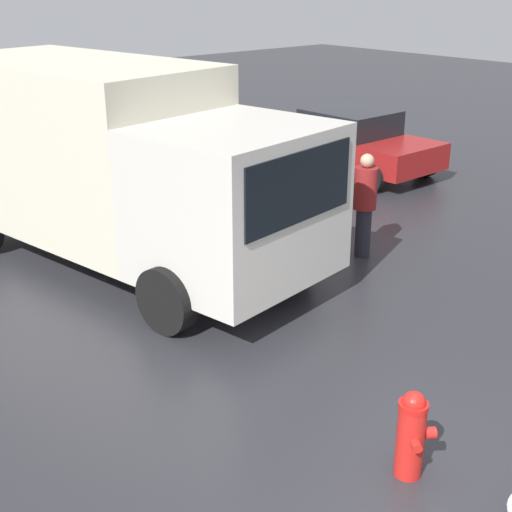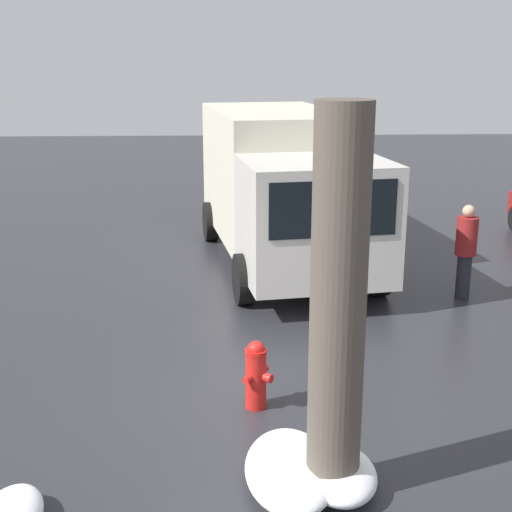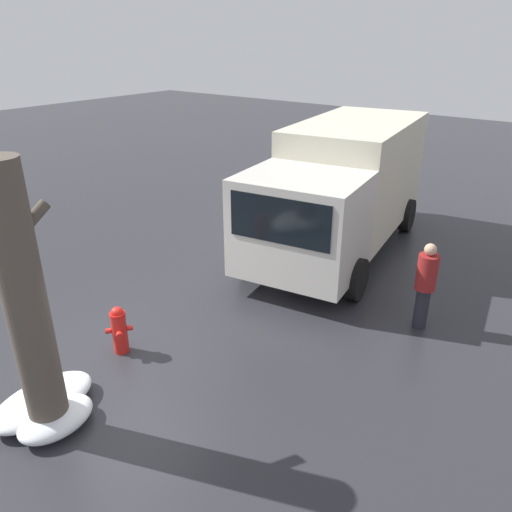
{
  "view_description": "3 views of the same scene",
  "coord_description": "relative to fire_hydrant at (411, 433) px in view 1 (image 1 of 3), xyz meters",
  "views": [
    {
      "loc": [
        -3.15,
        4.63,
        4.36
      ],
      "look_at": [
        2.68,
        -0.46,
        1.26
      ],
      "focal_mm": 50.0,
      "sensor_mm": 36.0,
      "label": 1
    },
    {
      "loc": [
        -8.02,
        0.33,
        4.27
      ],
      "look_at": [
        2.76,
        -0.12,
        1.17
      ],
      "focal_mm": 50.0,
      "sensor_mm": 36.0,
      "label": 2
    },
    {
      "loc": [
        -4.39,
        -6.29,
        5.14
      ],
      "look_at": [
        3.34,
        -0.43,
        0.75
      ],
      "focal_mm": 35.0,
      "sensor_mm": 36.0,
      "label": 3
    }
  ],
  "objects": [
    {
      "name": "fire_hydrant",
      "position": [
        0.0,
        0.0,
        0.0
      ],
      "size": [
        0.42,
        0.39,
        0.88
      ],
      "rotation": [
        0.0,
        0.0,
        4.07
      ],
      "color": "red",
      "rests_on": "ground_plane"
    },
    {
      "name": "delivery_truck",
      "position": [
        6.39,
        -0.8,
        1.21
      ],
      "size": [
        7.1,
        3.52,
        3.09
      ],
      "rotation": [
        0.0,
        0.0,
        1.72
      ],
      "color": "beige",
      "rests_on": "ground_plane"
    },
    {
      "name": "ground_plane",
      "position": [
        0.0,
        0.0,
        -0.45
      ],
      "size": [
        60.0,
        60.0,
        0.0
      ],
      "primitive_type": "plane",
      "color": "#28282D"
    },
    {
      "name": "parked_car",
      "position": [
        7.59,
        -7.74,
        0.27
      ],
      "size": [
        3.88,
        2.07,
        1.42
      ],
      "rotation": [
        0.0,
        0.0,
        1.57
      ],
      "color": "maroon",
      "rests_on": "ground_plane"
    },
    {
      "name": "pedestrian",
      "position": [
        3.93,
        -3.87,
        0.48
      ],
      "size": [
        0.37,
        0.37,
        1.71
      ],
      "rotation": [
        0.0,
        0.0,
        3.56
      ],
      "color": "#23232D",
      "rests_on": "ground_plane"
    }
  ]
}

